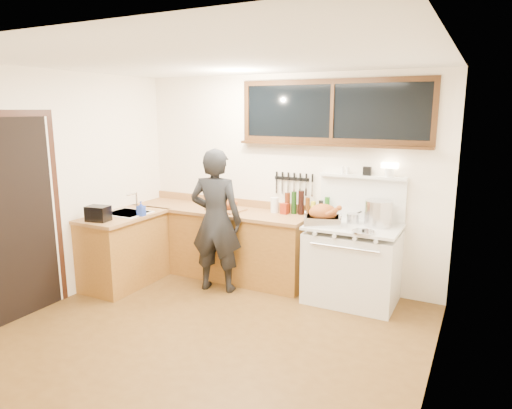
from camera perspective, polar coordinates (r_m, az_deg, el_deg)
The scene contains 20 objects.
ground_plane at distance 4.71m, azimuth -5.46°, elevation -15.83°, with size 4.00×3.50×0.02m, color #573916.
room_shell at distance 4.21m, azimuth -5.90°, elevation 4.62°, with size 4.10×3.60×2.65m.
counter_back at distance 6.08m, azimuth -4.58°, elevation -4.65°, with size 2.44×0.64×1.00m.
counter_left at distance 5.98m, azimuth -16.19°, elevation -5.39°, with size 0.64×1.09×0.90m.
sink_unit at distance 5.92m, azimuth -15.76°, elevation -1.57°, with size 0.50×0.45×0.37m.
vintage_stove at distance 5.36m, azimuth 11.97°, elevation -7.02°, with size 1.02×0.74×1.59m.
back_window at distance 5.49m, azimuth 9.45°, elevation 10.52°, with size 2.32×0.13×0.77m.
left_doorway at distance 5.30m, azimuth -27.60°, elevation -1.38°, with size 0.02×1.04×2.17m.
knife_strip at distance 5.72m, azimuth 4.65°, elevation 3.10°, with size 0.52×0.03×0.28m.
man at distance 5.47m, azimuth -5.02°, elevation -2.04°, with size 0.70×0.53×1.73m.
soap_bottle at distance 5.71m, azimuth -14.17°, elevation -0.50°, with size 0.09×0.09×0.18m.
toaster at distance 5.59m, azimuth -19.13°, elevation -1.07°, with size 0.28×0.22×0.18m.
cutting_board at distance 5.87m, azimuth -3.74°, elevation -0.19°, with size 0.51×0.42×0.15m.
roast_turkey at distance 5.16m, azimuth 8.39°, elevation -1.44°, with size 0.47×0.40×0.24m.
stockpot at distance 5.23m, azimuth 15.06°, elevation -1.06°, with size 0.33×0.33×0.29m.
saucepan at distance 5.32m, azimuth 12.03°, elevation -1.69°, with size 0.17×0.28×0.11m.
pot_lid at distance 4.92m, azimuth 13.25°, elevation -3.34°, with size 0.30×0.30×0.04m.
coffee_tin at distance 5.65m, azimuth 3.59°, elevation -0.53°, with size 0.10×0.08×0.14m.
pitcher at distance 5.73m, azimuth 2.34°, elevation -0.07°, with size 0.13×0.13×0.19m.
bottle_cluster at distance 5.61m, azimuth 6.04°, elevation -0.03°, with size 0.58×0.07×0.30m.
Camera 1 is at (2.27, -3.50, 2.17)m, focal length 32.00 mm.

